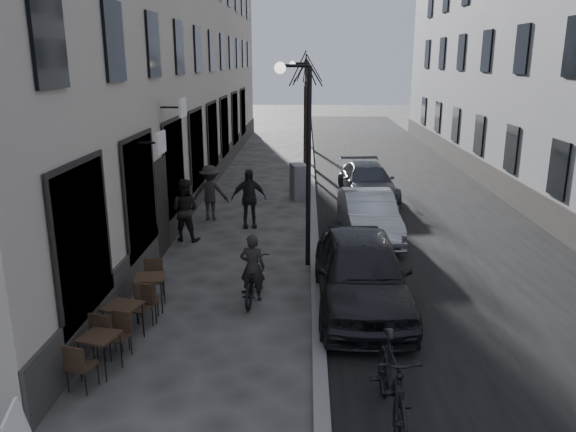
# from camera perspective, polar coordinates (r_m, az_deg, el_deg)

# --- Properties ---
(ground) EXTENTS (120.00, 120.00, 0.00)m
(ground) POSITION_cam_1_polar(r_m,az_deg,el_deg) (9.27, 2.07, -18.03)
(ground) COLOR #393633
(ground) RESTS_ON ground
(road) EXTENTS (7.30, 60.00, 0.00)m
(road) POSITION_cam_1_polar(r_m,az_deg,el_deg) (24.59, 10.99, 3.23)
(road) COLOR black
(road) RESTS_ON ground
(kerb) EXTENTS (0.25, 60.00, 0.12)m
(kerb) POSITION_cam_1_polar(r_m,az_deg,el_deg) (24.26, 2.45, 3.48)
(kerb) COLOR slate
(kerb) RESTS_ON ground
(streetlamp_near) EXTENTS (0.90, 0.28, 5.09)m
(streetlamp_near) POSITION_cam_1_polar(r_m,az_deg,el_deg) (13.87, 1.41, 7.39)
(streetlamp_near) COLOR black
(streetlamp_near) RESTS_ON ground
(streetlamp_far) EXTENTS (0.90, 0.28, 5.09)m
(streetlamp_far) POSITION_cam_1_polar(r_m,az_deg,el_deg) (25.80, 1.64, 11.17)
(streetlamp_far) COLOR black
(streetlamp_far) RESTS_ON ground
(tree_near) EXTENTS (2.40, 2.40, 5.70)m
(tree_near) POSITION_cam_1_polar(r_m,az_deg,el_deg) (28.73, 1.84, 14.62)
(tree_near) COLOR black
(tree_near) RESTS_ON ground
(tree_far) EXTENTS (2.40, 2.40, 5.70)m
(tree_far) POSITION_cam_1_polar(r_m,az_deg,el_deg) (34.73, 1.86, 14.78)
(tree_far) COLOR black
(tree_far) RESTS_ON ground
(bistro_set_a) EXTENTS (0.72, 1.45, 0.83)m
(bistro_set_a) POSITION_cam_1_polar(r_m,az_deg,el_deg) (10.20, -18.52, -12.79)
(bistro_set_a) COLOR black
(bistro_set_a) RESTS_ON ground
(bistro_set_b) EXTENTS (0.79, 1.54, 0.88)m
(bistro_set_b) POSITION_cam_1_polar(r_m,az_deg,el_deg) (11.09, -16.36, -10.06)
(bistro_set_b) COLOR black
(bistro_set_b) RESTS_ON ground
(bistro_set_c) EXTENTS (0.69, 1.53, 0.88)m
(bistro_set_c) POSITION_cam_1_polar(r_m,az_deg,el_deg) (12.31, -13.81, -7.24)
(bistro_set_c) COLOR black
(bistro_set_c) RESTS_ON ground
(utility_cabinet) EXTENTS (0.69, 0.98, 1.34)m
(utility_cabinet) POSITION_cam_1_polar(r_m,az_deg,el_deg) (21.33, 1.04, 3.49)
(utility_cabinet) COLOR slate
(utility_cabinet) RESTS_ON ground
(bicycle) EXTENTS (0.75, 1.80, 0.92)m
(bicycle) POSITION_cam_1_polar(r_m,az_deg,el_deg) (12.45, -3.60, -6.49)
(bicycle) COLOR black
(bicycle) RESTS_ON ground
(cyclist_rider) EXTENTS (0.58, 0.40, 1.51)m
(cyclist_rider) POSITION_cam_1_polar(r_m,az_deg,el_deg) (12.34, -3.62, -5.22)
(cyclist_rider) COLOR black
(cyclist_rider) RESTS_ON ground
(pedestrian_near) EXTENTS (1.00, 0.84, 1.85)m
(pedestrian_near) POSITION_cam_1_polar(r_m,az_deg,el_deg) (16.61, -10.49, 0.63)
(pedestrian_near) COLOR black
(pedestrian_near) RESTS_ON ground
(pedestrian_mid) EXTENTS (1.19, 0.70, 1.83)m
(pedestrian_mid) POSITION_cam_1_polar(r_m,az_deg,el_deg) (18.68, -7.91, 2.37)
(pedestrian_mid) COLOR #2A2725
(pedestrian_mid) RESTS_ON ground
(pedestrian_far) EXTENTS (1.17, 0.66, 1.88)m
(pedestrian_far) POSITION_cam_1_polar(r_m,az_deg,el_deg) (17.66, -4.01, 1.80)
(pedestrian_far) COLOR black
(pedestrian_far) RESTS_ON ground
(car_near) EXTENTS (1.96, 4.77, 1.62)m
(car_near) POSITION_cam_1_polar(r_m,az_deg,el_deg) (12.01, 7.45, -5.65)
(car_near) COLOR black
(car_near) RESTS_ON ground
(car_mid) EXTENTS (1.67, 4.24, 1.37)m
(car_mid) POSITION_cam_1_polar(r_m,az_deg,el_deg) (16.81, 8.18, 0.08)
(car_mid) COLOR #9FA3A7
(car_mid) RESTS_ON ground
(car_far) EXTENTS (2.17, 4.68, 1.32)m
(car_far) POSITION_cam_1_polar(r_m,az_deg,el_deg) (21.57, 8.06, 3.45)
(car_far) COLOR #373B42
(car_far) RESTS_ON ground
(moped) EXTENTS (0.68, 2.15, 1.28)m
(moped) POSITION_cam_1_polar(r_m,az_deg,el_deg) (8.58, 10.50, -16.28)
(moped) COLOR black
(moped) RESTS_ON ground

